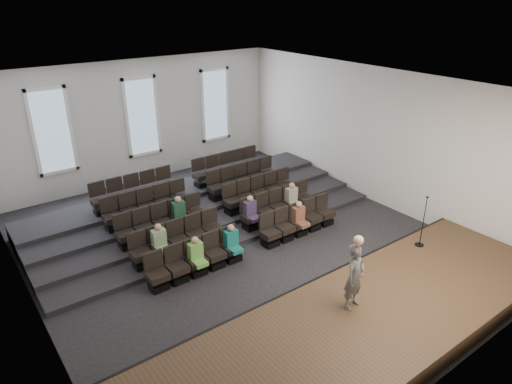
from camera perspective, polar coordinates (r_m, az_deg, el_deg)
ground at (r=14.65m, az=-1.93°, el=-6.57°), size 14.00×14.00×0.00m
ceiling at (r=12.84m, az=-2.25°, el=13.05°), size 12.00×14.00×0.02m
wall_back at (r=19.46m, az=-14.08°, el=8.57°), size 12.00×0.04×5.00m
wall_front at (r=9.32m, az=23.81°, el=-10.43°), size 12.00×0.04×5.00m
wall_left at (r=11.58m, az=-27.45°, el=-4.25°), size 0.04×14.00×5.00m
wall_right at (r=17.48m, az=14.47°, el=6.80°), size 0.04×14.00×5.00m
stage at (r=11.44m, az=13.41°, el=-15.80°), size 11.80×3.60×0.50m
stage_lip at (r=12.36m, az=7.11°, el=-11.84°), size 11.80×0.06×0.52m
risers at (r=16.96m, az=-8.08°, el=-1.56°), size 11.80×4.80×0.60m
seating_rows at (r=15.47m, az=-5.24°, el=-2.04°), size 6.80×4.70×1.67m
windows at (r=19.35m, az=-14.06°, el=9.10°), size 8.44×0.10×3.24m
audience at (r=14.28m, az=-2.95°, el=-3.83°), size 5.45×2.64×1.10m
speaker at (r=11.03m, az=12.23°, el=-10.31°), size 0.67×0.50×1.66m
mic_stand at (r=14.25m, az=20.00°, el=-4.60°), size 0.27×0.27×1.60m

